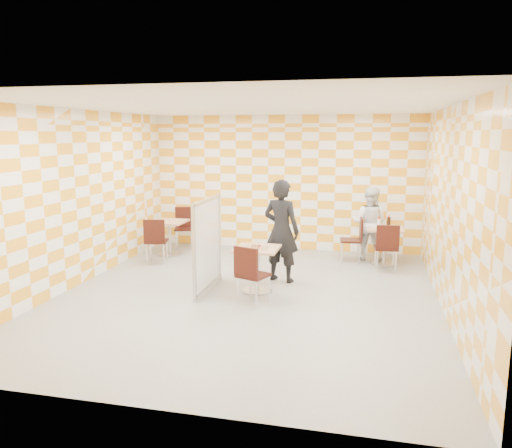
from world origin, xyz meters
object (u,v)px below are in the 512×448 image
(chair_main_front, at_px, (250,271))
(man_dark, at_px, (281,231))
(empty_table, at_px, (169,232))
(man_white, at_px, (369,223))
(chair_empty_far, at_px, (184,224))
(second_table, at_px, (385,239))
(chair_second_side, at_px, (355,236))
(chair_empty_near, at_px, (156,238))
(chair_second_front, at_px, (387,244))
(partition, at_px, (207,244))
(sport_bottle, at_px, (379,222))
(main_table, at_px, (257,262))
(soda_bottle, at_px, (389,222))

(chair_main_front, distance_m, man_dark, 1.44)
(empty_table, distance_m, man_white, 4.24)
(chair_main_front, distance_m, chair_empty_far, 4.28)
(second_table, distance_m, chair_second_side, 0.58)
(chair_empty_near, bearing_deg, man_white, 18.19)
(chair_second_front, distance_m, partition, 3.45)
(chair_main_front, relative_size, sport_bottle, 4.62)
(empty_table, relative_size, chair_second_front, 0.81)
(man_dark, bearing_deg, partition, 52.15)
(chair_main_front, xyz_separation_m, man_white, (1.75, 3.33, 0.22))
(main_table, bearing_deg, partition, -173.00)
(empty_table, bearing_deg, chair_empty_near, -87.42)
(main_table, xyz_separation_m, second_table, (2.10, 2.31, 0.00))
(chair_second_front, bearing_deg, soda_bottle, 86.55)
(chair_empty_near, xyz_separation_m, man_dark, (2.65, -0.59, 0.36))
(chair_second_front, height_order, man_dark, man_dark)
(chair_main_front, bearing_deg, chair_empty_far, 124.25)
(partition, relative_size, man_dark, 0.85)
(chair_empty_far, bearing_deg, partition, -62.42)
(main_table, distance_m, chair_empty_far, 3.72)
(man_dark, bearing_deg, chair_empty_near, 3.48)
(man_dark, bearing_deg, chair_second_front, -135.78)
(empty_table, height_order, sport_bottle, sport_bottle)
(chair_main_front, distance_m, chair_empty_near, 3.11)
(main_table, xyz_separation_m, man_dark, (0.28, 0.70, 0.40))
(empty_table, height_order, man_dark, man_dark)
(empty_table, distance_m, man_dark, 3.04)
(main_table, distance_m, empty_table, 3.17)
(man_white, xyz_separation_m, soda_bottle, (0.37, -0.26, 0.09))
(chair_second_side, height_order, soda_bottle, soda_bottle)
(partition, height_order, man_dark, man_dark)
(main_table, relative_size, chair_empty_far, 0.81)
(chair_second_front, distance_m, chair_empty_far, 4.64)
(chair_second_front, height_order, chair_empty_near, same)
(main_table, bearing_deg, man_white, 56.08)
(partition, bearing_deg, chair_second_side, 46.23)
(chair_empty_near, distance_m, soda_bottle, 4.68)
(man_white, bearing_deg, chair_empty_far, 11.20)
(empty_table, bearing_deg, chair_second_side, 4.00)
(empty_table, bearing_deg, main_table, -40.63)
(soda_bottle, bearing_deg, man_dark, -138.01)
(man_white, bearing_deg, soda_bottle, 159.60)
(chair_main_front, relative_size, chair_empty_far, 1.00)
(empty_table, xyz_separation_m, soda_bottle, (4.57, 0.33, 0.34))
(man_dark, xyz_separation_m, sport_bottle, (1.69, 1.66, -0.07))
(chair_main_front, xyz_separation_m, chair_second_front, (2.08, 2.37, 0.00))
(chair_second_side, bearing_deg, chair_empty_far, 172.29)
(chair_empty_near, bearing_deg, chair_main_front, -39.09)
(chair_main_front, distance_m, chair_second_side, 3.36)
(sport_bottle, relative_size, soda_bottle, 0.87)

